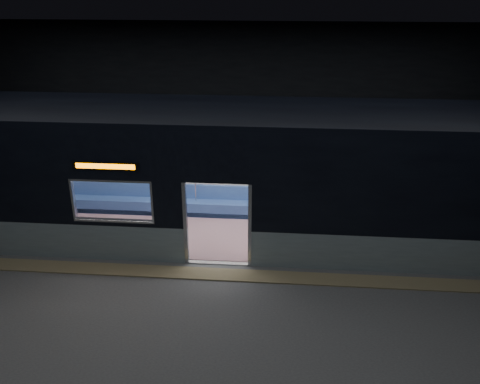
# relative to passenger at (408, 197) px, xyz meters

# --- Properties ---
(station_floor) EXTENTS (24.00, 14.00, 0.01)m
(station_floor) POSITION_rel_passenger_xyz_m (-4.80, -3.55, -0.81)
(station_floor) COLOR #47494C
(station_floor) RESTS_ON ground
(station_envelope) EXTENTS (24.00, 14.00, 5.00)m
(station_envelope) POSITION_rel_passenger_xyz_m (-4.80, -3.55, 2.86)
(station_envelope) COLOR black
(station_envelope) RESTS_ON station_floor
(tactile_strip) EXTENTS (22.80, 0.50, 0.03)m
(tactile_strip) POSITION_rel_passenger_xyz_m (-4.80, -3.00, -0.79)
(tactile_strip) COLOR #8C7F59
(tactile_strip) RESTS_ON station_floor
(metro_car) EXTENTS (18.00, 3.04, 3.35)m
(metro_car) POSITION_rel_passenger_xyz_m (-4.80, -1.00, 1.04)
(metro_car) COLOR #8CA0A7
(metro_car) RESTS_ON station_floor
(passenger) EXTENTS (0.41, 0.70, 1.39)m
(passenger) POSITION_rel_passenger_xyz_m (0.00, 0.00, 0.00)
(passenger) COLOR black
(passenger) RESTS_ON metro_car
(handbag) EXTENTS (0.35, 0.32, 0.15)m
(handbag) POSITION_rel_passenger_xyz_m (0.02, -0.23, -0.12)
(handbag) COLOR black
(handbag) RESTS_ON passenger
(transit_map) EXTENTS (1.08, 0.03, 0.70)m
(transit_map) POSITION_rel_passenger_xyz_m (-1.11, 0.31, 0.69)
(transit_map) COLOR white
(transit_map) RESTS_ON metro_car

